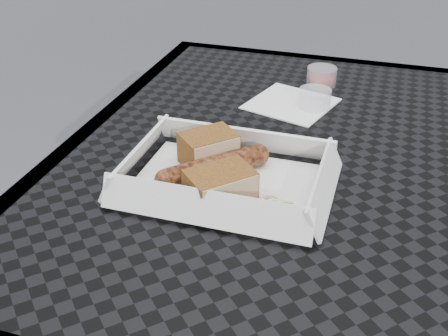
# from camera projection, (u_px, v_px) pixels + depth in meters

# --- Properties ---
(patio_table) EXTENTS (0.80, 0.80, 0.74)m
(patio_table) POSITION_uv_depth(u_px,v_px,m) (354.00, 214.00, 0.76)
(patio_table) COLOR black
(patio_table) RESTS_ON ground
(food_tray) EXTENTS (0.22, 0.15, 0.00)m
(food_tray) POSITION_uv_depth(u_px,v_px,m) (226.00, 184.00, 0.68)
(food_tray) COLOR white
(food_tray) RESTS_ON patio_table
(bratwurst) EXTENTS (0.12, 0.12, 0.03)m
(bratwurst) POSITION_uv_depth(u_px,v_px,m) (214.00, 167.00, 0.68)
(bratwurst) COLOR brown
(bratwurst) RESTS_ON food_tray
(bread_near) EXTENTS (0.08, 0.08, 0.04)m
(bread_near) POSITION_uv_depth(u_px,v_px,m) (208.00, 149.00, 0.71)
(bread_near) COLOR brown
(bread_near) RESTS_ON food_tray
(bread_far) EXTENTS (0.09, 0.09, 0.04)m
(bread_far) POSITION_uv_depth(u_px,v_px,m) (220.00, 186.00, 0.64)
(bread_far) COLOR brown
(bread_far) RESTS_ON food_tray
(veg_garnish) EXTENTS (0.03, 0.03, 0.00)m
(veg_garnish) POSITION_uv_depth(u_px,v_px,m) (274.00, 208.00, 0.63)
(veg_garnish) COLOR #ED570A
(veg_garnish) RESTS_ON food_tray
(napkin) EXTENTS (0.15, 0.15, 0.00)m
(napkin) POSITION_uv_depth(u_px,v_px,m) (291.00, 104.00, 0.88)
(napkin) COLOR white
(napkin) RESTS_ON patio_table
(condiment_cup_sauce) EXTENTS (0.05, 0.05, 0.03)m
(condiment_cup_sauce) POSITION_uv_depth(u_px,v_px,m) (322.00, 76.00, 0.95)
(condiment_cup_sauce) COLOR maroon
(condiment_cup_sauce) RESTS_ON patio_table
(condiment_cup_empty) EXTENTS (0.05, 0.05, 0.03)m
(condiment_cup_empty) POSITION_uv_depth(u_px,v_px,m) (315.00, 99.00, 0.87)
(condiment_cup_empty) COLOR silver
(condiment_cup_empty) RESTS_ON patio_table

